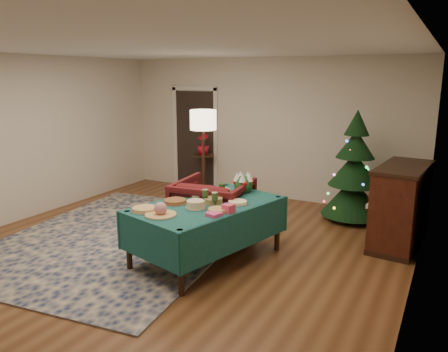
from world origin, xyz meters
The scene contains 25 objects.
room_shell centered at (0.00, 0.00, 1.35)m, with size 7.00×7.00×7.00m.
doorway centered at (-1.60, 3.48, 1.10)m, with size 1.08×0.04×2.16m.
rug centered at (-0.93, 0.32, 0.01)m, with size 3.20×4.20×0.02m, color #132048.
buffet_table centered at (0.57, 0.25, 0.61)m, with size 1.60×2.18×0.76m.
platter_0 centered at (0.06, -0.38, 0.78)m, with size 0.34×0.34×0.05m.
platter_1 centered at (0.35, -0.44, 0.82)m, with size 0.38×0.38×0.16m.
platter_2 centered at (0.21, 0.05, 0.79)m, with size 0.33×0.33×0.05m.
platter_3 centered at (0.56, -0.01, 0.81)m, with size 0.26×0.26×0.10m.
platter_4 centered at (0.86, 0.01, 0.78)m, with size 0.28×0.28×0.04m.
platter_5 centered at (0.31, 0.50, 0.79)m, with size 0.33×0.33×0.05m.
platter_6 centered at (0.64, 0.29, 0.80)m, with size 0.28×0.28×0.07m.
platter_7 centered at (0.93, 0.41, 0.78)m, with size 0.28×0.28×0.04m.
platter_8 centered at (0.46, 0.83, 0.78)m, with size 0.28×0.28×0.04m.
goblet_0 centered at (0.58, 0.63, 0.86)m, with size 0.08×0.08×0.18m.
goblet_1 centered at (0.72, 0.19, 0.86)m, with size 0.08×0.08×0.18m.
goblet_2 centered at (0.54, 0.26, 0.86)m, with size 0.08×0.08×0.18m.
napkin_stack centered at (0.90, -0.16, 0.78)m, with size 0.15×0.15×0.04m, color #E63F77.
gift_box centered at (0.98, 0.04, 0.81)m, with size 0.12×0.12×0.10m, color #E74060.
centerpiece centered at (0.73, 0.99, 0.89)m, with size 0.27×0.28×0.31m.
armchair centered at (0.32, 0.86, 0.51)m, with size 0.99×0.92×1.02m, color #4F1112.
floor_lamp centered at (-0.44, 1.87, 1.53)m, with size 0.44×0.44×1.80m.
side_table centered at (-1.24, 3.20, 0.38)m, with size 0.44×0.44×0.79m.
potted_plant centered at (-1.24, 3.20, 0.91)m, with size 0.24×0.43×0.24m, color #AC0C1F.
christmas_tree centered at (1.87, 2.79, 0.82)m, with size 1.20×1.20×1.83m.
piano centered at (2.70, 1.97, 0.56)m, with size 0.75×1.38×1.15m.
Camera 1 is at (3.27, -4.37, 2.35)m, focal length 35.00 mm.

